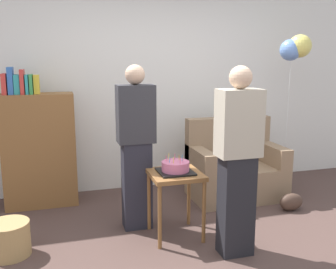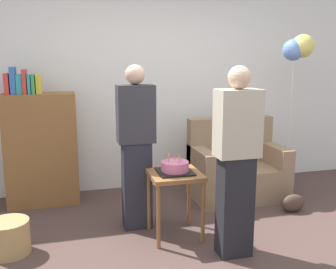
{
  "view_description": "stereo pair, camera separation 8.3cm",
  "coord_description": "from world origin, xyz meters",
  "px_view_note": "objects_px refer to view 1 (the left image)",
  "views": [
    {
      "loc": [
        -1.17,
        -2.82,
        1.68
      ],
      "look_at": [
        -0.15,
        0.72,
        0.95
      ],
      "focal_mm": 40.89,
      "sensor_mm": 36.0,
      "label": 1
    },
    {
      "loc": [
        -1.09,
        -2.84,
        1.68
      ],
      "look_at": [
        -0.15,
        0.72,
        0.95
      ],
      "focal_mm": 40.89,
      "sensor_mm": 36.0,
      "label": 2
    }
  ],
  "objects_px": {
    "wicker_basket": "(9,239)",
    "handbag": "(291,202)",
    "side_table": "(175,183)",
    "person_blowing_candles": "(136,147)",
    "birthday_cake": "(175,167)",
    "person_holding_cake": "(238,162)",
    "balloon_bunch": "(296,48)",
    "couch": "(234,169)",
    "bookshelf": "(39,148)"
  },
  "relations": [
    {
      "from": "side_table",
      "to": "balloon_bunch",
      "type": "bearing_deg",
      "value": 25.06
    },
    {
      "from": "wicker_basket",
      "to": "balloon_bunch",
      "type": "height_order",
      "value": "balloon_bunch"
    },
    {
      "from": "couch",
      "to": "bookshelf",
      "type": "height_order",
      "value": "bookshelf"
    },
    {
      "from": "bookshelf",
      "to": "side_table",
      "type": "distance_m",
      "value": 1.76
    },
    {
      "from": "wicker_basket",
      "to": "handbag",
      "type": "relative_size",
      "value": 1.29
    },
    {
      "from": "bookshelf",
      "to": "wicker_basket",
      "type": "distance_m",
      "value": 1.31
    },
    {
      "from": "couch",
      "to": "wicker_basket",
      "type": "bearing_deg",
      "value": -162.3
    },
    {
      "from": "side_table",
      "to": "balloon_bunch",
      "type": "height_order",
      "value": "balloon_bunch"
    },
    {
      "from": "side_table",
      "to": "birthday_cake",
      "type": "height_order",
      "value": "birthday_cake"
    },
    {
      "from": "couch",
      "to": "person_holding_cake",
      "type": "height_order",
      "value": "person_holding_cake"
    },
    {
      "from": "side_table",
      "to": "person_blowing_candles",
      "type": "height_order",
      "value": "person_blowing_candles"
    },
    {
      "from": "wicker_basket",
      "to": "handbag",
      "type": "height_order",
      "value": "wicker_basket"
    },
    {
      "from": "couch",
      "to": "bookshelf",
      "type": "xyz_separation_m",
      "value": [
        -2.29,
        0.37,
        0.34
      ]
    },
    {
      "from": "person_holding_cake",
      "to": "balloon_bunch",
      "type": "distance_m",
      "value": 2.13
    },
    {
      "from": "side_table",
      "to": "balloon_bunch",
      "type": "xyz_separation_m",
      "value": [
        1.78,
        0.83,
        1.28
      ]
    },
    {
      "from": "couch",
      "to": "side_table",
      "type": "height_order",
      "value": "couch"
    },
    {
      "from": "side_table",
      "to": "person_blowing_candles",
      "type": "xyz_separation_m",
      "value": [
        -0.31,
        0.3,
        0.3
      ]
    },
    {
      "from": "bookshelf",
      "to": "side_table",
      "type": "relative_size",
      "value": 2.51
    },
    {
      "from": "wicker_basket",
      "to": "handbag",
      "type": "distance_m",
      "value": 2.94
    },
    {
      "from": "handbag",
      "to": "person_holding_cake",
      "type": "bearing_deg",
      "value": -145.98
    },
    {
      "from": "birthday_cake",
      "to": "handbag",
      "type": "height_order",
      "value": "birthday_cake"
    },
    {
      "from": "side_table",
      "to": "person_blowing_candles",
      "type": "relative_size",
      "value": 0.39
    },
    {
      "from": "couch",
      "to": "birthday_cake",
      "type": "relative_size",
      "value": 3.44
    },
    {
      "from": "bookshelf",
      "to": "person_holding_cake",
      "type": "xyz_separation_m",
      "value": [
        1.66,
        -1.69,
        0.15
      ]
    },
    {
      "from": "side_table",
      "to": "wicker_basket",
      "type": "distance_m",
      "value": 1.55
    },
    {
      "from": "bookshelf",
      "to": "side_table",
      "type": "xyz_separation_m",
      "value": [
        1.26,
        -1.22,
        -0.15
      ]
    },
    {
      "from": "couch",
      "to": "side_table",
      "type": "relative_size",
      "value": 1.73
    },
    {
      "from": "bookshelf",
      "to": "person_blowing_candles",
      "type": "relative_size",
      "value": 0.98
    },
    {
      "from": "side_table",
      "to": "wicker_basket",
      "type": "height_order",
      "value": "side_table"
    },
    {
      "from": "person_holding_cake",
      "to": "handbag",
      "type": "xyz_separation_m",
      "value": [
        1.04,
        0.7,
        -0.73
      ]
    },
    {
      "from": "couch",
      "to": "wicker_basket",
      "type": "height_order",
      "value": "couch"
    },
    {
      "from": "side_table",
      "to": "handbag",
      "type": "xyz_separation_m",
      "value": [
        1.44,
        0.23,
        -0.44
      ]
    },
    {
      "from": "person_blowing_candles",
      "to": "balloon_bunch",
      "type": "height_order",
      "value": "balloon_bunch"
    },
    {
      "from": "bookshelf",
      "to": "handbag",
      "type": "height_order",
      "value": "bookshelf"
    },
    {
      "from": "couch",
      "to": "wicker_basket",
      "type": "xyz_separation_m",
      "value": [
        -2.52,
        -0.81,
        -0.19
      ]
    },
    {
      "from": "couch",
      "to": "person_holding_cake",
      "type": "bearing_deg",
      "value": -115.4
    },
    {
      "from": "wicker_basket",
      "to": "birthday_cake",
      "type": "bearing_deg",
      "value": -1.46
    },
    {
      "from": "birthday_cake",
      "to": "side_table",
      "type": "bearing_deg",
      "value": -34.45
    },
    {
      "from": "bookshelf",
      "to": "person_blowing_candles",
      "type": "bearing_deg",
      "value": -43.82
    },
    {
      "from": "side_table",
      "to": "wicker_basket",
      "type": "relative_size",
      "value": 1.76
    },
    {
      "from": "couch",
      "to": "handbag",
      "type": "bearing_deg",
      "value": -56.08
    },
    {
      "from": "birthday_cake",
      "to": "person_blowing_candles",
      "type": "xyz_separation_m",
      "value": [
        -0.31,
        0.3,
        0.15
      ]
    },
    {
      "from": "handbag",
      "to": "balloon_bunch",
      "type": "height_order",
      "value": "balloon_bunch"
    },
    {
      "from": "birthday_cake",
      "to": "person_holding_cake",
      "type": "relative_size",
      "value": 0.2
    },
    {
      "from": "birthday_cake",
      "to": "person_holding_cake",
      "type": "height_order",
      "value": "person_holding_cake"
    },
    {
      "from": "side_table",
      "to": "birthday_cake",
      "type": "relative_size",
      "value": 1.98
    },
    {
      "from": "person_holding_cake",
      "to": "wicker_basket",
      "type": "xyz_separation_m",
      "value": [
        -1.9,
        0.51,
        -0.68
      ]
    },
    {
      "from": "couch",
      "to": "bookshelf",
      "type": "relative_size",
      "value": 0.69
    },
    {
      "from": "side_table",
      "to": "wicker_basket",
      "type": "xyz_separation_m",
      "value": [
        -1.5,
        0.04,
        -0.39
      ]
    },
    {
      "from": "birthday_cake",
      "to": "bookshelf",
      "type": "bearing_deg",
      "value": 136.02
    }
  ]
}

